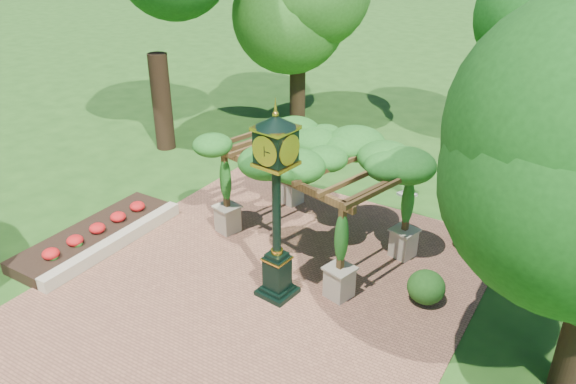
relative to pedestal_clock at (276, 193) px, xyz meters
The scene contains 9 objects.
ground 3.15m from the pedestal_clock, 115.46° to the right, with size 120.00×120.00×0.00m, color #1E4714.
brick_plaza 2.93m from the pedestal_clock, 167.61° to the right, with size 10.00×12.00×0.04m, color brown.
border_wall 5.83m from the pedestal_clock, behind, with size 0.35×5.00×0.40m, color #C6B793.
flower_bed 6.64m from the pedestal_clock, behind, with size 1.50×5.00×0.36m, color red.
pedestal_clock is the anchor object (origin of this frame).
pergola 2.65m from the pedestal_clock, 100.01° to the left, with size 5.85×4.44×3.27m.
sundial 7.52m from the pedestal_clock, 83.67° to the left, with size 0.66×0.66×0.91m.
shrub_mid 4.42m from the pedestal_clock, 26.93° to the left, with size 0.94×0.94×0.85m, color #1F4F16.
shrub_back 6.34m from the pedestal_clock, 54.38° to the left, with size 0.77×0.77×0.69m, color #2B6B1F.
Camera 1 is at (6.85, -8.61, 8.72)m, focal length 35.00 mm.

